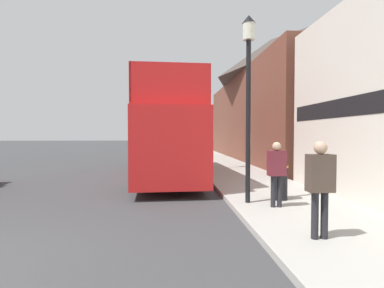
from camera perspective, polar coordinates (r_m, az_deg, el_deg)
name	(u,v)px	position (r m, az deg, el deg)	size (l,w,h in m)	color
ground_plane	(125,159)	(25.46, -12.62, -2.73)	(144.00, 144.00, 0.00)	#3D3D3F
sidewalk	(214,160)	(22.45, 4.27, -3.12)	(3.35, 108.00, 0.14)	#ADAAA3
brick_terrace_rear	(271,100)	(24.72, 14.79, 8.13)	(6.00, 21.23, 9.49)	brown
tour_bus	(166,137)	(14.24, -5.03, 1.35)	(3.00, 10.47, 4.26)	red
parked_car_ahead_of_bus	(177,151)	(23.19, -2.95, -1.33)	(1.81, 4.04, 1.58)	maroon
pedestrian_nearest	(320,180)	(5.88, 23.22, -6.34)	(0.46, 0.25, 1.76)	#232328
pedestrian_second	(277,168)	(8.05, 15.80, -4.41)	(0.44, 0.24, 1.69)	#232328
lamp_post_nearest	(248,75)	(8.51, 10.70, 12.74)	(0.35, 0.35, 5.12)	black
lamp_post_second	(208,112)	(16.40, 3.09, 6.06)	(0.35, 0.35, 4.44)	black
lamp_post_third	(197,117)	(24.52, 1.00, 5.23)	(0.35, 0.35, 4.83)	black
litter_bin	(280,181)	(9.05, 16.34, -6.83)	(0.48, 0.48, 1.00)	black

